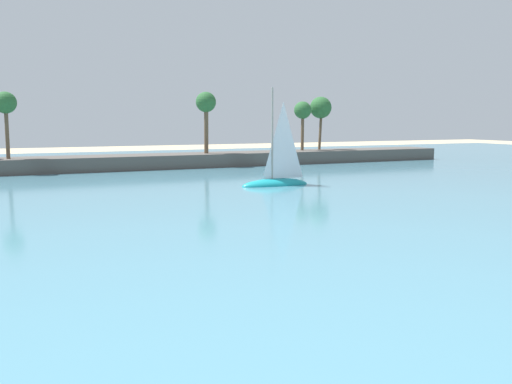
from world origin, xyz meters
TOP-DOWN VIEW (x-y plane):
  - sea at (0.00, 57.34)m, footprint 220.00×101.58m
  - palm_headland at (0.88, 68.19)m, footprint 109.00×6.25m
  - sailboat_mid_bay at (16.95, 45.46)m, footprint 6.75×2.13m

SIDE VIEW (x-z plane):
  - sea at x=0.00m, z-range 0.00..0.06m
  - sailboat_mid_bay at x=16.95m, z-range -3.93..5.81m
  - palm_headland at x=0.88m, z-range -3.49..6.95m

